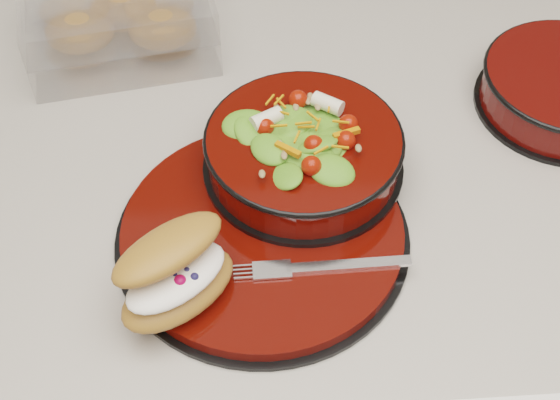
{
  "coord_description": "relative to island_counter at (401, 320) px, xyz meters",
  "views": [
    {
      "loc": [
        -0.24,
        -0.65,
        1.57
      ],
      "look_at": [
        -0.21,
        -0.13,
        0.94
      ],
      "focal_mm": 50.0,
      "sensor_mm": 36.0,
      "label": 1
    }
  ],
  "objects": [
    {
      "name": "pastry_box",
      "position": [
        -0.4,
        0.18,
        0.49
      ],
      "size": [
        0.26,
        0.21,
        0.09
      ],
      "rotation": [
        0.0,
        0.0,
        0.16
      ],
      "color": "white",
      "rests_on": "island_counter"
    },
    {
      "name": "fork",
      "position": [
        -0.17,
        -0.21,
        0.47
      ],
      "size": [
        0.16,
        0.02,
        0.0
      ],
      "rotation": [
        0.0,
        0.0,
        1.59
      ],
      "color": "silver",
      "rests_on": "dinner_plate"
    },
    {
      "name": "croissant",
      "position": [
        -0.31,
        -0.23,
        0.5
      ],
      "size": [
        0.14,
        0.14,
        0.07
      ],
      "rotation": [
        0.0,
        0.0,
        0.65
      ],
      "color": "#B46F37",
      "rests_on": "dinner_plate"
    },
    {
      "name": "salad_bowl",
      "position": [
        -0.18,
        -0.07,
        0.5
      ],
      "size": [
        0.22,
        0.22,
        0.09
      ],
      "rotation": [
        0.0,
        0.0,
        -0.32
      ],
      "color": "black",
      "rests_on": "dinner_plate"
    },
    {
      "name": "dinner_plate",
      "position": [
        -0.23,
        -0.15,
        0.46
      ],
      "size": [
        0.31,
        0.31,
        0.02
      ],
      "rotation": [
        0.0,
        0.0,
        -0.13
      ],
      "color": "black",
      "rests_on": "island_counter"
    },
    {
      "name": "island_counter",
      "position": [
        0.0,
        0.0,
        0.0
      ],
      "size": [
        1.24,
        0.74,
        0.9
      ],
      "color": "silver",
      "rests_on": "ground"
    }
  ]
}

